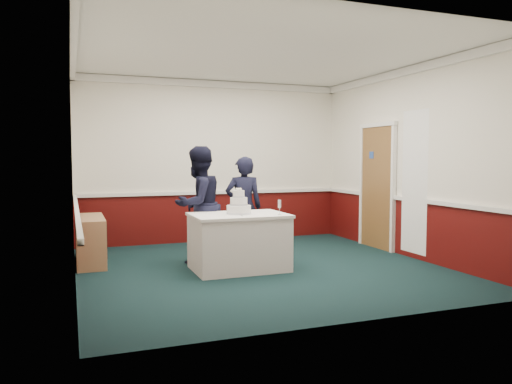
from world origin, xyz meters
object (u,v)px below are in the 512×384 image
object	(u,v)px
sideboard	(90,240)
person_woman	(244,207)
cake_table	(239,241)
person_man	(198,205)
champagne_flute	(280,205)
cake_knife	(241,215)
wedding_cake	(239,206)

from	to	relation	value
sideboard	person_woman	size ratio (longest dim) A/B	0.75
cake_table	person_man	bearing A→B (deg)	120.94
champagne_flute	person_woman	size ratio (longest dim) A/B	0.13
cake_knife	champagne_flute	world-z (taller)	champagne_flute
cake_table	champagne_flute	distance (m)	0.78
wedding_cake	cake_knife	world-z (taller)	wedding_cake
person_woman	cake_knife	bearing A→B (deg)	81.55
wedding_cake	cake_knife	size ratio (longest dim) A/B	1.65
cake_knife	person_woman	bearing A→B (deg)	77.47
wedding_cake	person_man	xyz separation A→B (m)	(-0.41, 0.68, -0.03)
cake_knife	person_man	bearing A→B (deg)	121.39
cake_table	champagne_flute	bearing A→B (deg)	-29.25
wedding_cake	person_woman	bearing A→B (deg)	66.68
cake_knife	person_woman	world-z (taller)	person_woman
person_man	cake_table	bearing A→B (deg)	89.56
cake_table	cake_knife	xyz separation A→B (m)	(-0.03, -0.20, 0.39)
wedding_cake	person_man	distance (m)	0.80
wedding_cake	person_woman	world-z (taller)	person_woman
sideboard	person_man	world-z (taller)	person_man
cake_knife	champagne_flute	size ratio (longest dim) A/B	1.07
cake_table	wedding_cake	size ratio (longest dim) A/B	3.63
wedding_cake	champagne_flute	size ratio (longest dim) A/B	1.78
person_man	person_woman	size ratio (longest dim) A/B	1.10
champagne_flute	sideboard	bearing A→B (deg)	149.83
wedding_cake	cake_table	bearing A→B (deg)	-90.00
cake_table	wedding_cake	world-z (taller)	wedding_cake
champagne_flute	person_woman	world-z (taller)	person_woman
cake_table	person_man	distance (m)	0.93
cake_knife	person_woman	xyz separation A→B (m)	(0.39, 1.04, 0.00)
champagne_flute	person_man	distance (m)	1.33
cake_knife	person_man	size ratio (longest dim) A/B	0.13
champagne_flute	cake_table	bearing A→B (deg)	150.75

